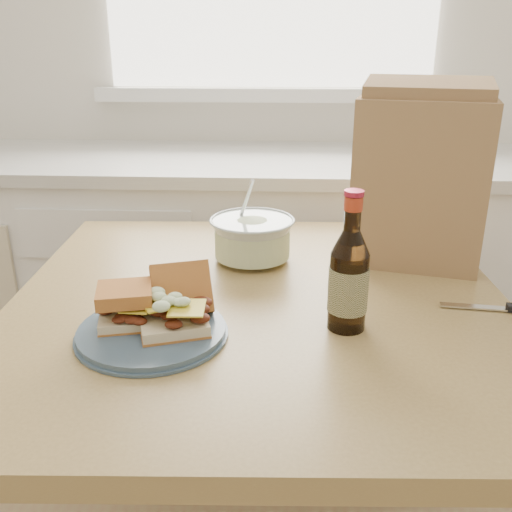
{
  "coord_description": "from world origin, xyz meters",
  "views": [
    {
      "loc": [
        0.06,
        -0.27,
        1.34
      ],
      "look_at": [
        0.0,
        0.81,
        0.92
      ],
      "focal_mm": 40.0,
      "sensor_mm": 36.0,
      "label": 1
    }
  ],
  "objects_px": {
    "beer_bottle": "(349,279)",
    "paper_bag": "(419,182)",
    "dining_table": "(259,350)",
    "coleslaw_bowl": "(252,240)",
    "plate": "(152,332)"
  },
  "relations": [
    {
      "from": "beer_bottle",
      "to": "paper_bag",
      "type": "height_order",
      "value": "paper_bag"
    },
    {
      "from": "coleslaw_bowl",
      "to": "beer_bottle",
      "type": "bearing_deg",
      "value": -59.34
    },
    {
      "from": "plate",
      "to": "coleslaw_bowl",
      "type": "relative_size",
      "value": 1.32
    },
    {
      "from": "plate",
      "to": "beer_bottle",
      "type": "xyz_separation_m",
      "value": [
        0.35,
        0.05,
        0.09
      ]
    },
    {
      "from": "plate",
      "to": "paper_bag",
      "type": "bearing_deg",
      "value": 36.78
    },
    {
      "from": "dining_table",
      "to": "beer_bottle",
      "type": "relative_size",
      "value": 4.06
    },
    {
      "from": "dining_table",
      "to": "beer_bottle",
      "type": "distance_m",
      "value": 0.3
    },
    {
      "from": "dining_table",
      "to": "paper_bag",
      "type": "relative_size",
      "value": 2.79
    },
    {
      "from": "beer_bottle",
      "to": "coleslaw_bowl",
      "type": "bearing_deg",
      "value": 96.22
    },
    {
      "from": "coleslaw_bowl",
      "to": "plate",
      "type": "bearing_deg",
      "value": -112.87
    },
    {
      "from": "paper_bag",
      "to": "coleslaw_bowl",
      "type": "bearing_deg",
      "value": -162.48
    },
    {
      "from": "beer_bottle",
      "to": "plate",
      "type": "bearing_deg",
      "value": 164.04
    },
    {
      "from": "dining_table",
      "to": "coleslaw_bowl",
      "type": "distance_m",
      "value": 0.27
    },
    {
      "from": "coleslaw_bowl",
      "to": "beer_bottle",
      "type": "relative_size",
      "value": 0.77
    },
    {
      "from": "coleslaw_bowl",
      "to": "beer_bottle",
      "type": "xyz_separation_m",
      "value": [
        0.19,
        -0.32,
        0.05
      ]
    }
  ]
}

